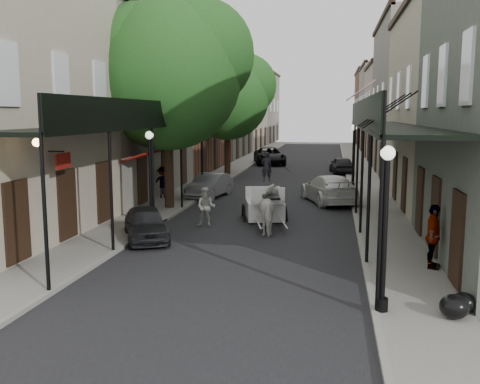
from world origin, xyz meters
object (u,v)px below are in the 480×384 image
at_px(horse, 271,210).
at_px(lamppost_left, 150,177).
at_px(car_left_far, 270,156).
at_px(pedestrian_sidewalk_left, 163,182).
at_px(lamppost_right_far, 353,156).
at_px(carriage, 264,192).
at_px(pedestrian_sidewalk_right, 433,237).
at_px(car_left_near, 146,224).
at_px(lamppost_right_near, 385,227).
at_px(pedestrian_walking, 206,207).
at_px(car_right_far, 342,165).
at_px(car_left_mid, 210,185).
at_px(tree_near, 177,69).
at_px(tree_far, 233,94).
at_px(car_right_near, 329,189).

bearing_deg(horse, lamppost_left, -13.32).
bearing_deg(car_left_far, pedestrian_sidewalk_left, -111.43).
xyz_separation_m(lamppost_right_far, carriage, (-4.06, -9.30, -0.89)).
bearing_deg(horse, pedestrian_sidewalk_right, 126.54).
bearing_deg(horse, carriage, -90.00).
bearing_deg(pedestrian_sidewalk_right, car_left_near, 91.40).
distance_m(lamppost_right_far, carriage, 10.19).
bearing_deg(lamppost_right_near, pedestrian_sidewalk_right, 65.21).
xyz_separation_m(pedestrian_walking, car_right_far, (5.60, 20.33, -0.16)).
xyz_separation_m(lamppost_right_far, car_left_mid, (-7.70, -4.00, -1.41)).
height_order(car_left_mid, car_right_far, car_right_far).
xyz_separation_m(tree_near, car_left_near, (0.60, -6.18, -5.88)).
bearing_deg(lamppost_right_far, pedestrian_walking, -118.08).
distance_m(tree_far, carriage, 16.73).
bearing_deg(lamppost_left, car_left_far, 86.83).
xyz_separation_m(lamppost_right_near, car_left_far, (-6.70, 35.08, -1.30)).
height_order(lamppost_left, lamppost_right_far, same).
xyz_separation_m(tree_near, horse, (4.87, -4.18, -5.60)).
xyz_separation_m(car_left_mid, car_right_near, (6.37, -0.71, 0.07)).
height_order(tree_far, car_left_far, tree_far).
height_order(carriage, pedestrian_sidewalk_right, carriage).
xyz_separation_m(lamppost_left, car_right_near, (6.87, 7.29, -1.34)).
relative_size(car_left_mid, car_right_near, 0.80).
distance_m(horse, car_right_far, 21.10).
distance_m(lamppost_right_near, car_right_far, 28.94).
height_order(lamppost_right_far, car_right_near, lamppost_right_far).
distance_m(carriage, car_left_far, 24.53).
distance_m(lamppost_right_far, pedestrian_sidewalk_left, 11.29).
distance_m(car_left_mid, car_right_far, 14.77).
bearing_deg(pedestrian_sidewalk_right, horse, 65.12).
bearing_deg(car_right_far, pedestrian_sidewalk_left, 49.16).
xyz_separation_m(tree_far, horse, (4.92, -18.18, -4.95)).
bearing_deg(car_right_far, car_right_near, 79.15).
distance_m(lamppost_right_near, pedestrian_sidewalk_right, 4.18).
distance_m(pedestrian_sidewalk_left, car_right_far, 17.05).
height_order(tree_near, car_left_near, tree_near).
bearing_deg(carriage, lamppost_left, -160.23).
relative_size(horse, pedestrian_walking, 1.32).
height_order(lamppost_left, car_left_near, lamppost_left).
relative_size(lamppost_left, lamppost_right_far, 1.00).
relative_size(lamppost_left, car_right_far, 0.98).
bearing_deg(tree_near, car_left_mid, 81.12).
height_order(tree_near, car_right_far, tree_near).
bearing_deg(pedestrian_sidewalk_right, lamppost_right_far, 21.20).
height_order(lamppost_left, pedestrian_walking, lamppost_left).
distance_m(tree_near, car_right_near, 9.57).
xyz_separation_m(carriage, pedestrian_sidewalk_right, (5.76, -7.02, -0.11)).
relative_size(car_left_far, car_right_near, 1.11).
distance_m(tree_near, tree_far, 14.02).
distance_m(pedestrian_sidewalk_right, car_right_near, 12.00).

